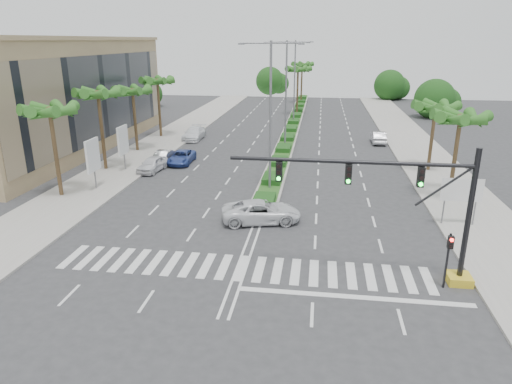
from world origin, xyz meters
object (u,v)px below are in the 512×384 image
car_parked_c (182,157)px  car_crossing (261,212)px  car_parked_a (152,164)px  car_parked_d (194,133)px  car_right (378,137)px  car_parked_b (162,157)px

car_parked_c → car_crossing: car_crossing is taller
car_parked_a → car_parked_d: bearing=96.9°
car_crossing → car_right: (10.90, 27.25, -0.03)m
car_parked_a → car_right: size_ratio=0.95×
car_parked_b → car_right: bearing=34.0°
car_parked_d → car_right: 22.93m
car_parked_c → car_right: (21.01, 12.68, 0.08)m
car_parked_a → car_parked_c: 3.82m
car_parked_b → car_parked_d: size_ratio=0.75×
car_parked_b → car_parked_d: car_parked_d is taller
car_parked_b → car_parked_a: bearing=-85.8°
car_crossing → car_right: 29.35m
car_parked_a → car_parked_d: size_ratio=0.79×
car_parked_a → car_right: 27.94m
car_parked_b → car_right: car_right is taller
car_parked_a → car_parked_c: (1.90, 3.31, -0.07)m
car_parked_a → car_crossing: bearing=-36.2°
car_parked_a → car_parked_b: car_parked_a is taller
car_parked_a → car_parked_c: car_parked_a is taller
car_parked_b → car_crossing: car_crossing is taller
car_parked_c → car_crossing: size_ratio=0.86×
car_parked_d → car_parked_b: bearing=-89.7°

